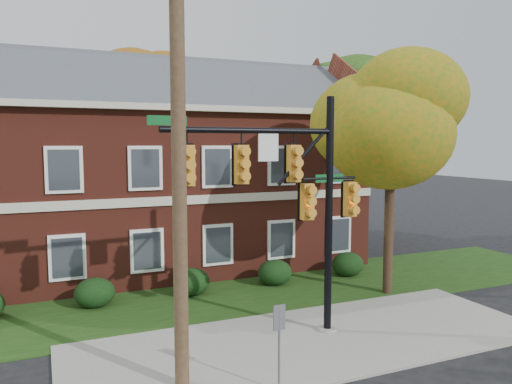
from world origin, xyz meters
name	(u,v)px	position (x,y,z in m)	size (l,w,h in m)	color
ground	(331,355)	(0.00, 0.00, 0.00)	(120.00, 120.00, 0.00)	black
sidewalk	(313,340)	(0.00, 1.00, 0.04)	(14.00, 5.00, 0.08)	gray
grass_strip	(247,294)	(0.00, 6.00, 0.02)	(30.00, 6.00, 0.04)	#193811
apartment_building	(159,160)	(-2.00, 11.95, 4.99)	(18.80, 8.80, 9.74)	maroon
hedge_left	(95,293)	(-5.50, 6.70, 0.53)	(1.40, 1.26, 1.05)	black
hedge_center	(191,282)	(-2.00, 6.70, 0.53)	(1.40, 1.26, 1.05)	black
hedge_right	(275,272)	(1.50, 6.70, 0.53)	(1.40, 1.26, 1.05)	black
hedge_far_right	(348,264)	(5.00, 6.70, 0.53)	(1.40, 1.26, 1.05)	black
tree_near_right	(399,118)	(5.22, 3.87, 6.67)	(4.50, 4.25, 8.58)	black
tree_right_rear	(354,101)	(9.31, 12.81, 8.12)	(6.30, 5.95, 10.62)	black
tree_far_rear	(152,93)	(-0.66, 19.79, 8.84)	(6.84, 6.46, 11.52)	black
traffic_signal	(292,190)	(-0.53, 1.37, 4.40)	(6.36, 0.63, 7.10)	gray
utility_pole	(179,172)	(-4.21, -0.23, 5.09)	(1.53, 0.56, 10.04)	#432D1F
sign_post	(279,334)	(-2.22, -1.32, 1.42)	(0.31, 0.06, 2.09)	slate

